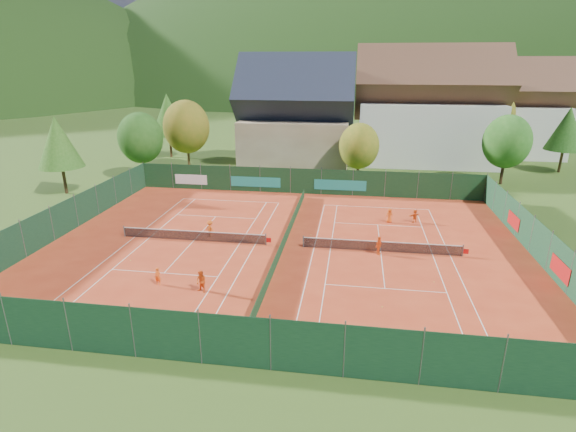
# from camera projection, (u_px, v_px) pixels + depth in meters

# --- Properties ---
(ground) EXTENTS (600.00, 600.00, 0.00)m
(ground) POSITION_uv_depth(u_px,v_px,m) (284.00, 246.00, 37.94)
(ground) COLOR #314F18
(ground) RESTS_ON ground
(clay_pad) EXTENTS (40.00, 32.00, 0.01)m
(clay_pad) POSITION_uv_depth(u_px,v_px,m) (284.00, 246.00, 37.94)
(clay_pad) COLOR #BA371B
(clay_pad) RESTS_ON ground
(court_markings_left) EXTENTS (11.03, 23.83, 0.00)m
(court_markings_left) POSITION_uv_depth(u_px,v_px,m) (194.00, 241.00, 39.05)
(court_markings_left) COLOR white
(court_markings_left) RESTS_ON ground
(court_markings_right) EXTENTS (11.03, 23.83, 0.00)m
(court_markings_right) POSITION_uv_depth(u_px,v_px,m) (381.00, 251.00, 36.81)
(court_markings_right) COLOR white
(court_markings_right) RESTS_ON ground
(tennis_net_left) EXTENTS (13.30, 0.10, 1.02)m
(tennis_net_left) POSITION_uv_depth(u_px,v_px,m) (195.00, 235.00, 38.87)
(tennis_net_left) COLOR #59595B
(tennis_net_left) RESTS_ON ground
(tennis_net_right) EXTENTS (13.30, 0.10, 1.02)m
(tennis_net_right) POSITION_uv_depth(u_px,v_px,m) (383.00, 246.00, 36.63)
(tennis_net_right) COLOR #59595B
(tennis_net_right) RESTS_ON ground
(court_divider) EXTENTS (0.03, 28.80, 1.00)m
(court_divider) POSITION_uv_depth(u_px,v_px,m) (284.00, 240.00, 37.77)
(court_divider) COLOR #153B1F
(court_divider) RESTS_ON ground
(fence_north) EXTENTS (40.00, 0.10, 3.00)m
(fence_north) POSITION_uv_depth(u_px,v_px,m) (302.00, 181.00, 52.46)
(fence_north) COLOR #123319
(fence_north) RESTS_ON ground
(fence_south) EXTENTS (40.00, 0.04, 3.00)m
(fence_south) POSITION_uv_depth(u_px,v_px,m) (235.00, 341.00, 22.49)
(fence_south) COLOR #12321D
(fence_south) RESTS_ON ground
(fence_west) EXTENTS (0.04, 32.00, 3.00)m
(fence_west) POSITION_uv_depth(u_px,v_px,m) (65.00, 218.00, 40.25)
(fence_west) COLOR #153922
(fence_west) RESTS_ON ground
(fence_east) EXTENTS (0.09, 32.00, 3.00)m
(fence_east) POSITION_uv_depth(u_px,v_px,m) (540.00, 243.00, 34.70)
(fence_east) COLOR #163D24
(fence_east) RESTS_ON ground
(chalet) EXTENTS (16.20, 12.00, 16.00)m
(chalet) POSITION_uv_depth(u_px,v_px,m) (296.00, 121.00, 64.22)
(chalet) COLOR #C7B08C
(chalet) RESTS_ON ground
(hotel_block_a) EXTENTS (21.60, 11.00, 17.25)m
(hotel_block_a) POSITION_uv_depth(u_px,v_px,m) (428.00, 113.00, 66.92)
(hotel_block_a) COLOR silver
(hotel_block_a) RESTS_ON ground
(hotel_block_b) EXTENTS (17.28, 10.00, 15.50)m
(hotel_block_b) POSITION_uv_depth(u_px,v_px,m) (509.00, 114.00, 72.68)
(hotel_block_b) COLOR silver
(hotel_block_b) RESTS_ON ground
(tree_west_front) EXTENTS (5.72, 5.72, 8.69)m
(tree_west_front) POSITION_uv_depth(u_px,v_px,m) (140.00, 138.00, 57.94)
(tree_west_front) COLOR #462819
(tree_west_front) RESTS_ON ground
(tree_west_mid) EXTENTS (6.44, 6.44, 9.78)m
(tree_west_mid) POSITION_uv_depth(u_px,v_px,m) (186.00, 127.00, 62.77)
(tree_west_mid) COLOR #4E371B
(tree_west_mid) RESTS_ON ground
(tree_west_back) EXTENTS (5.60, 5.60, 10.00)m
(tree_west_back) POSITION_uv_depth(u_px,v_px,m) (168.00, 115.00, 70.86)
(tree_west_back) COLOR #4C2D1B
(tree_west_back) RESTS_ON ground
(tree_center) EXTENTS (5.01, 5.01, 7.60)m
(tree_center) POSITION_uv_depth(u_px,v_px,m) (359.00, 146.00, 56.11)
(tree_center) COLOR #49331A
(tree_center) RESTS_ON ground
(tree_east_front) EXTENTS (5.72, 5.72, 8.69)m
(tree_east_front) POSITION_uv_depth(u_px,v_px,m) (507.00, 142.00, 55.23)
(tree_east_front) COLOR #442C18
(tree_east_front) RESTS_ON ground
(tree_east_mid) EXTENTS (5.04, 5.04, 9.00)m
(tree_east_mid) POSITION_uv_depth(u_px,v_px,m) (567.00, 129.00, 61.09)
(tree_east_mid) COLOR #453018
(tree_east_mid) RESTS_ON ground
(tree_west_side) EXTENTS (5.04, 5.04, 9.00)m
(tree_west_side) POSITION_uv_depth(u_px,v_px,m) (58.00, 142.00, 51.09)
(tree_west_side) COLOR #452B18
(tree_west_side) RESTS_ON ground
(tree_east_back) EXTENTS (7.15, 7.15, 10.86)m
(tree_east_back) POSITION_uv_depth(u_px,v_px,m) (490.00, 116.00, 69.46)
(tree_east_back) COLOR #473019
(tree_east_back) RESTS_ON ground
(mountain_backdrop) EXTENTS (820.00, 530.00, 242.00)m
(mountain_backdrop) POSITION_uv_depth(u_px,v_px,m) (394.00, 158.00, 265.09)
(mountain_backdrop) COLOR black
(mountain_backdrop) RESTS_ON ground
(ball_hopper) EXTENTS (0.34, 0.34, 0.80)m
(ball_hopper) POSITION_uv_depth(u_px,v_px,m) (433.00, 337.00, 24.44)
(ball_hopper) COLOR slate
(ball_hopper) RESTS_ON ground
(loose_ball_0) EXTENTS (0.07, 0.07, 0.07)m
(loose_ball_0) POSITION_uv_depth(u_px,v_px,m) (131.00, 260.00, 35.12)
(loose_ball_0) COLOR #CCD833
(loose_ball_0) RESTS_ON ground
(loose_ball_1) EXTENTS (0.07, 0.07, 0.07)m
(loose_ball_1) POSITION_uv_depth(u_px,v_px,m) (382.00, 307.00, 28.49)
(loose_ball_1) COLOR #CCD833
(loose_ball_1) RESTS_ON ground
(loose_ball_2) EXTENTS (0.07, 0.07, 0.07)m
(loose_ball_2) POSITION_uv_depth(u_px,v_px,m) (311.00, 235.00, 40.29)
(loose_ball_2) COLOR #CCD833
(loose_ball_2) RESTS_ON ground
(loose_ball_3) EXTENTS (0.07, 0.07, 0.07)m
(loose_ball_3) POSITION_uv_depth(u_px,v_px,m) (257.00, 213.00, 45.99)
(loose_ball_3) COLOR #CCD833
(loose_ball_3) RESTS_ON ground
(loose_ball_4) EXTENTS (0.07, 0.07, 0.07)m
(loose_ball_4) POSITION_uv_depth(u_px,v_px,m) (434.00, 282.00, 31.70)
(loose_ball_4) COLOR #CCD833
(loose_ball_4) RESTS_ON ground
(player_left_near) EXTENTS (0.49, 0.34, 1.28)m
(player_left_near) POSITION_uv_depth(u_px,v_px,m) (158.00, 276.00, 31.18)
(player_left_near) COLOR #FA5C16
(player_left_near) RESTS_ON ground
(player_left_mid) EXTENTS (0.93, 0.85, 1.56)m
(player_left_mid) POSITION_uv_depth(u_px,v_px,m) (201.00, 282.00, 30.13)
(player_left_mid) COLOR #D84C13
(player_left_mid) RESTS_ON ground
(player_left_far) EXTENTS (1.15, 0.98, 1.54)m
(player_left_far) POSITION_uv_depth(u_px,v_px,m) (210.00, 229.00, 39.66)
(player_left_far) COLOR #F15B15
(player_left_far) RESTS_ON ground
(player_right_near) EXTENTS (0.77, 0.97, 1.54)m
(player_right_near) POSITION_uv_depth(u_px,v_px,m) (379.00, 245.00, 36.06)
(player_right_near) COLOR #E95214
(player_right_near) RESTS_ON ground
(player_right_far_a) EXTENTS (0.79, 0.63, 1.42)m
(player_right_far_a) POSITION_uv_depth(u_px,v_px,m) (389.00, 216.00, 43.23)
(player_right_far_a) COLOR #E35214
(player_right_far_a) RESTS_ON ground
(player_right_far_b) EXTENTS (1.22, 1.02, 1.31)m
(player_right_far_b) POSITION_uv_depth(u_px,v_px,m) (415.00, 216.00, 43.27)
(player_right_far_b) COLOR #D34812
(player_right_far_b) RESTS_ON ground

